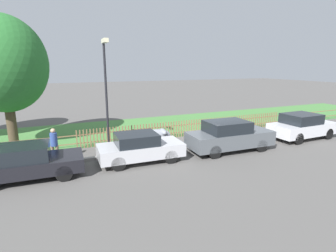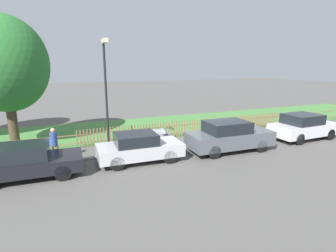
# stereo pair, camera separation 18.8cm
# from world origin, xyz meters

# --- Properties ---
(ground_plane) EXTENTS (120.00, 120.00, 0.00)m
(ground_plane) POSITION_xyz_m (0.00, 0.00, 0.00)
(ground_plane) COLOR #565451
(kerb_stone) EXTENTS (41.70, 0.20, 0.12)m
(kerb_stone) POSITION_xyz_m (0.00, 0.10, 0.06)
(kerb_stone) COLOR gray
(kerb_stone) RESTS_ON ground
(grass_strip) EXTENTS (41.70, 6.63, 0.01)m
(grass_strip) POSITION_xyz_m (0.00, 5.40, 0.01)
(grass_strip) COLOR #477F3D
(grass_strip) RESTS_ON ground
(park_fence) EXTENTS (41.70, 0.05, 1.01)m
(park_fence) POSITION_xyz_m (0.00, 2.09, 0.50)
(park_fence) COLOR olive
(park_fence) RESTS_ON ground
(parked_car_silver_hatchback) EXTENTS (4.03, 1.87, 1.34)m
(parked_car_silver_hatchback) POSITION_xyz_m (-8.95, -1.06, 0.68)
(parked_car_silver_hatchback) COLOR black
(parked_car_silver_hatchback) RESTS_ON ground
(parked_car_black_saloon) EXTENTS (3.85, 1.76, 1.33)m
(parked_car_black_saloon) POSITION_xyz_m (-4.42, -1.01, 0.68)
(parked_car_black_saloon) COLOR #BCBCC1
(parked_car_black_saloon) RESTS_ON ground
(parked_car_navy_estate) EXTENTS (4.45, 1.87, 1.56)m
(parked_car_navy_estate) POSITION_xyz_m (0.26, -1.30, 0.78)
(parked_car_navy_estate) COLOR #51565B
(parked_car_navy_estate) RESTS_ON ground
(parked_car_red_compact) EXTENTS (4.16, 1.88, 1.52)m
(parked_car_red_compact) POSITION_xyz_m (5.65, -1.13, 0.76)
(parked_car_red_compact) COLOR silver
(parked_car_red_compact) RESTS_ON ground
(covered_motorcycle) EXTENTS (1.82, 0.89, 0.96)m
(covered_motorcycle) POSITION_xyz_m (-2.91, 0.80, 0.60)
(covered_motorcycle) COLOR black
(covered_motorcycle) RESTS_ON ground
(tree_behind_motorcycle) EXTENTS (4.29, 4.29, 6.82)m
(tree_behind_motorcycle) POSITION_xyz_m (-10.00, 3.95, 4.34)
(tree_behind_motorcycle) COLOR #473828
(tree_behind_motorcycle) RESTS_ON ground
(pedestrian_by_lamp) EXTENTS (0.42, 0.42, 1.55)m
(pedestrian_by_lamp) POSITION_xyz_m (-7.97, 0.51, 0.88)
(pedestrian_by_lamp) COLOR #7F6B51
(pedestrian_by_lamp) RESTS_ON ground
(street_lamp) EXTENTS (0.20, 0.79, 5.46)m
(street_lamp) POSITION_xyz_m (-5.47, 0.72, 3.46)
(street_lamp) COLOR black
(street_lamp) RESTS_ON ground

